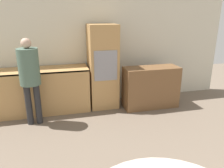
{
  "coord_description": "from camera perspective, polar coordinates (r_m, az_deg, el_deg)",
  "views": [
    {
      "loc": [
        -0.62,
        0.73,
        1.94
      ],
      "look_at": [
        -0.01,
        3.14,
        1.13
      ],
      "focal_mm": 35.0,
      "sensor_mm": 36.0,
      "label": 1
    }
  ],
  "objects": [
    {
      "name": "wall_back",
      "position": [
        4.79,
        -6.71,
        10.28
      ],
      "size": [
        6.49,
        0.05,
        2.6
      ],
      "color": "beige",
      "rests_on": "ground_plane"
    },
    {
      "name": "kitchen_counter",
      "position": [
        4.65,
        -20.8,
        -1.71
      ],
      "size": [
        2.35,
        0.6,
        0.89
      ],
      "color": "tan",
      "rests_on": "ground_plane"
    },
    {
      "name": "oven_unit",
      "position": [
        4.59,
        -2.42,
        4.54
      ],
      "size": [
        0.58,
        0.59,
        1.73
      ],
      "color": "tan",
      "rests_on": "ground_plane"
    },
    {
      "name": "sideboard",
      "position": [
        4.71,
        10.08,
        -0.83
      ],
      "size": [
        1.16,
        0.45,
        0.87
      ],
      "color": "brown",
      "rests_on": "ground_plane"
    },
    {
      "name": "person_standing",
      "position": [
        4.0,
        -20.74,
        2.69
      ],
      "size": [
        0.35,
        0.35,
        1.55
      ],
      "color": "#262628",
      "rests_on": "ground_plane"
    }
  ]
}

